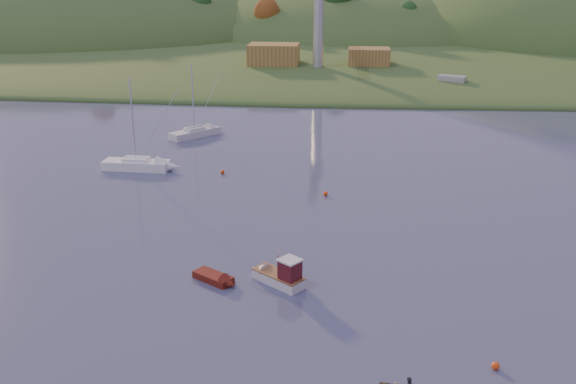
# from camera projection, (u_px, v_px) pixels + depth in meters

# --- Properties ---
(far_shore) EXTENTS (620.00, 220.00, 1.50)m
(far_shore) POSITION_uv_depth(u_px,v_px,m) (326.00, 31.00, 243.42)
(far_shore) COLOR #354F1F
(far_shore) RESTS_ON ground
(shore_slope) EXTENTS (640.00, 150.00, 7.00)m
(shore_slope) POSITION_uv_depth(u_px,v_px,m) (318.00, 53.00, 182.42)
(shore_slope) COLOR #354F1F
(shore_slope) RESTS_ON ground
(hill_left) EXTENTS (170.00, 140.00, 44.00)m
(hill_left) POSITION_uv_depth(u_px,v_px,m) (65.00, 37.00, 222.94)
(hill_left) COLOR #354F1F
(hill_left) RESTS_ON ground
(hill_center) EXTENTS (140.00, 120.00, 36.00)m
(hill_center) POSITION_uv_depth(u_px,v_px,m) (353.00, 37.00, 223.80)
(hill_center) COLOR #354F1F
(hill_center) RESTS_ON ground
(hillside_trees) EXTENTS (280.00, 50.00, 32.00)m
(hillside_trees) POSITION_uv_depth(u_px,v_px,m) (321.00, 45.00, 201.19)
(hillside_trees) COLOR #1B4819
(hillside_trees) RESTS_ON ground
(wharf) EXTENTS (42.00, 16.00, 2.40)m
(wharf) POSITION_uv_depth(u_px,v_px,m) (332.00, 73.00, 141.24)
(wharf) COLOR slate
(wharf) RESTS_ON ground
(shed_west) EXTENTS (11.00, 8.00, 4.80)m
(shed_west) POSITION_uv_depth(u_px,v_px,m) (274.00, 55.00, 142.08)
(shed_west) COLOR olive
(shed_west) RESTS_ON wharf
(shed_east) EXTENTS (9.00, 7.00, 4.00)m
(shed_east) POSITION_uv_depth(u_px,v_px,m) (369.00, 57.00, 141.37)
(shed_east) COLOR olive
(shed_east) RESTS_ON wharf
(fishing_boat) EXTENTS (5.07, 4.45, 3.30)m
(fishing_boat) POSITION_uv_depth(u_px,v_px,m) (275.00, 274.00, 50.48)
(fishing_boat) COLOR silver
(fishing_boat) RESTS_ON ground
(sailboat_near) EXTENTS (6.77, 7.23, 10.59)m
(sailboat_near) POSITION_uv_depth(u_px,v_px,m) (195.00, 132.00, 93.24)
(sailboat_near) COLOR silver
(sailboat_near) RESTS_ON ground
(sailboat_far) EXTENTS (8.16, 2.75, 11.19)m
(sailboat_far) POSITION_uv_depth(u_px,v_px,m) (136.00, 164.00, 78.35)
(sailboat_far) COLOR white
(sailboat_far) RESTS_ON ground
(red_tender) EXTENTS (4.09, 3.34, 1.36)m
(red_tender) POSITION_uv_depth(u_px,v_px,m) (220.00, 280.00, 50.39)
(red_tender) COLOR #5A170C
(red_tender) RESTS_ON ground
(work_vessel) EXTENTS (13.08, 8.87, 3.17)m
(work_vessel) POSITION_uv_depth(u_px,v_px,m) (451.00, 86.00, 126.09)
(work_vessel) COLOR slate
(work_vessel) RESTS_ON ground
(buoy_0) EXTENTS (0.50, 0.50, 0.50)m
(buoy_0) POSITION_uv_depth(u_px,v_px,m) (496.00, 366.00, 39.69)
(buoy_0) COLOR #F0440C
(buoy_0) RESTS_ON ground
(buoy_1) EXTENTS (0.50, 0.50, 0.50)m
(buoy_1) POSITION_uv_depth(u_px,v_px,m) (326.00, 194.00, 69.58)
(buoy_1) COLOR #F0440C
(buoy_1) RESTS_ON ground
(buoy_3) EXTENTS (0.50, 0.50, 0.50)m
(buoy_3) POSITION_uv_depth(u_px,v_px,m) (222.00, 172.00, 76.89)
(buoy_3) COLOR #F0440C
(buoy_3) RESTS_ON ground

